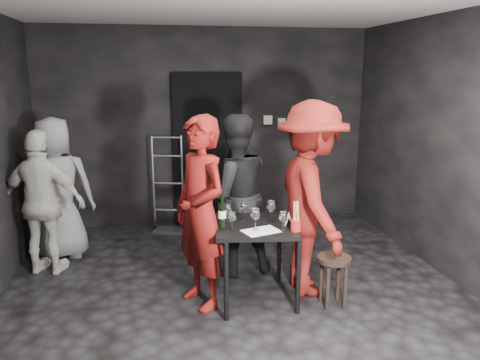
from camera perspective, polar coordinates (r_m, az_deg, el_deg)
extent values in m
cube|color=black|center=(4.52, -0.05, -14.74)|extent=(4.50, 5.00, 0.02)
cube|color=black|center=(6.51, -4.05, 6.36)|extent=(4.50, 0.04, 2.70)
cube|color=black|center=(1.77, 15.10, -12.71)|extent=(4.50, 0.04, 2.70)
cube|color=black|center=(4.98, 26.35, 2.97)|extent=(0.04, 5.00, 2.70)
cube|color=black|center=(6.50, -3.95, 3.67)|extent=(0.95, 0.10, 2.10)
cube|color=#B7B7B2|center=(6.60, 3.39, 7.33)|extent=(0.12, 0.06, 0.12)
cube|color=#B7B7B2|center=(6.66, 5.07, 6.92)|extent=(0.10, 0.06, 0.14)
cylinder|color=#B2B2B7|center=(6.37, -10.50, -0.46)|extent=(0.03, 0.03, 1.28)
cylinder|color=#B2B2B7|center=(6.38, -7.04, -0.32)|extent=(0.03, 0.03, 1.28)
cube|color=#B2B2B7|center=(6.42, -8.54, -6.10)|extent=(0.43, 0.24, 0.03)
cylinder|color=black|center=(6.55, -10.30, -5.19)|extent=(0.04, 0.16, 0.16)
cylinder|color=black|center=(6.56, -6.92, -5.04)|extent=(0.04, 0.16, 0.16)
cube|color=black|center=(4.29, 1.86, -5.66)|extent=(0.72, 0.72, 0.04)
cylinder|color=black|center=(4.09, -1.69, -12.33)|extent=(0.04, 0.04, 0.71)
cylinder|color=black|center=(4.22, 7.11, -11.57)|extent=(0.04, 0.04, 0.71)
cylinder|color=black|center=(4.67, -2.91, -9.00)|extent=(0.04, 0.04, 0.71)
cylinder|color=black|center=(4.78, 4.79, -8.46)|extent=(0.04, 0.04, 0.71)
cylinder|color=black|center=(4.39, 11.42, -9.40)|extent=(0.31, 0.31, 0.04)
cylinder|color=black|center=(4.58, 11.88, -11.75)|extent=(0.04, 0.04, 0.41)
cylinder|color=black|center=(4.53, 9.88, -11.99)|extent=(0.04, 0.04, 0.41)
cylinder|color=black|center=(4.39, 10.65, -12.87)|extent=(0.04, 0.04, 0.41)
cylinder|color=black|center=(4.44, 12.71, -12.61)|extent=(0.04, 0.04, 0.41)
imported|color=maroon|center=(4.16, -4.87, -2.10)|extent=(0.77, 0.89, 2.04)
imported|color=black|center=(4.85, -0.72, -0.65)|extent=(0.99, 0.64, 1.91)
imported|color=maroon|center=(4.42, 8.76, 0.46)|extent=(0.71, 1.50, 2.31)
imported|color=silver|center=(5.30, -22.87, -2.39)|extent=(1.02, 0.70, 1.58)
imported|color=slate|center=(5.66, -21.47, -0.31)|extent=(0.88, 0.51, 1.77)
cube|color=white|center=(4.10, 2.59, -6.23)|extent=(0.36, 0.29, 0.00)
cylinder|color=black|center=(4.18, -2.19, -4.30)|extent=(0.07, 0.07, 0.22)
cylinder|color=black|center=(4.14, -2.21, -2.26)|extent=(0.03, 0.03, 0.09)
cylinder|color=white|center=(4.18, -2.19, -4.17)|extent=(0.07, 0.07, 0.07)
cylinder|color=#A11E15|center=(4.12, 6.82, -5.50)|extent=(0.09, 0.09, 0.10)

